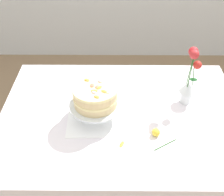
{
  "coord_description": "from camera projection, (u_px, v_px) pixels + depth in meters",
  "views": [
    {
      "loc": [
        -0.05,
        -1.18,
        1.84
      ],
      "look_at": [
        -0.06,
        -0.01,
        0.86
      ],
      "focal_mm": 45.01,
      "sensor_mm": 36.0,
      "label": 1
    }
  ],
  "objects": [
    {
      "name": "loose_petal_0",
      "position": [
        122.0,
        144.0,
        1.43
      ],
      "size": [
        0.03,
        0.05,
        0.01
      ],
      "primitive_type": "ellipsoid",
      "rotation": [
        0.0,
        0.0,
        1.15
      ],
      "color": "orange",
      "rests_on": "dining_table"
    },
    {
      "name": "flower_vase",
      "position": [
        189.0,
        81.0,
        1.59
      ],
      "size": [
        0.1,
        0.1,
        0.36
      ],
      "color": "silver",
      "rests_on": "dining_table"
    },
    {
      "name": "fallen_rose",
      "position": [
        156.0,
        133.0,
        1.46
      ],
      "size": [
        0.12,
        0.13,
        0.04
      ],
      "color": "#2D6028",
      "rests_on": "dining_table"
    },
    {
      "name": "ground_plane",
      "position": [
        120.0,
        186.0,
        2.09
      ],
      "size": [
        12.0,
        12.0,
        0.0
      ],
      "primitive_type": "plane",
      "color": "#8C7051"
    },
    {
      "name": "dining_table",
      "position": [
        122.0,
        127.0,
        1.65
      ],
      "size": [
        1.4,
        1.0,
        0.74
      ],
      "color": "white",
      "rests_on": "ground"
    },
    {
      "name": "linen_napkin",
      "position": [
        96.0,
        117.0,
        1.59
      ],
      "size": [
        0.33,
        0.33,
        0.0
      ],
      "primitive_type": "cube",
      "rotation": [
        0.0,
        0.0,
        0.03
      ],
      "color": "white",
      "rests_on": "dining_table"
    },
    {
      "name": "cake_stand",
      "position": [
        96.0,
        106.0,
        1.53
      ],
      "size": [
        0.29,
        0.29,
        0.1
      ],
      "color": "silver",
      "rests_on": "linen_napkin"
    },
    {
      "name": "layer_cake",
      "position": [
        95.0,
        95.0,
        1.49
      ],
      "size": [
        0.24,
        0.24,
        0.12
      ],
      "color": "beige",
      "rests_on": "cake_stand"
    }
  ]
}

